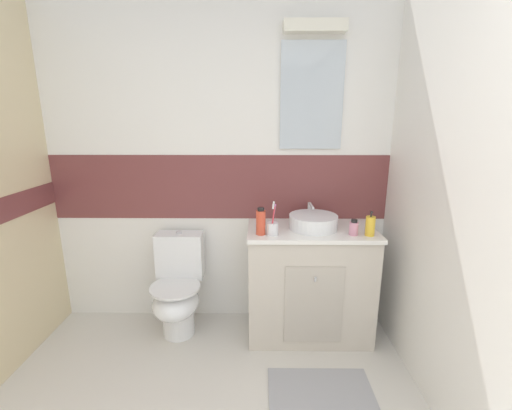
{
  "coord_description": "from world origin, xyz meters",
  "views": [
    {
      "loc": [
        0.31,
        -0.2,
        1.62
      ],
      "look_at": [
        0.29,
        1.89,
        1.09
      ],
      "focal_mm": 23.94,
      "sensor_mm": 36.0,
      "label": 1
    }
  ],
  "objects_px": {
    "sink_basin": "(313,221)",
    "lotion_bottle_short": "(354,228)",
    "toothbrush_cup": "(273,227)",
    "soap_dispenser": "(370,226)",
    "toilet": "(178,289)",
    "mouthwash_bottle": "(261,222)"
  },
  "relations": [
    {
      "from": "soap_dispenser",
      "to": "mouthwash_bottle",
      "type": "xyz_separation_m",
      "value": [
        -0.74,
        0.02,
        0.02
      ]
    },
    {
      "from": "sink_basin",
      "to": "soap_dispenser",
      "type": "relative_size",
      "value": 2.25
    },
    {
      "from": "mouthwash_bottle",
      "to": "lotion_bottle_short",
      "type": "relative_size",
      "value": 1.71
    },
    {
      "from": "sink_basin",
      "to": "toothbrush_cup",
      "type": "distance_m",
      "value": 0.33
    },
    {
      "from": "sink_basin",
      "to": "lotion_bottle_short",
      "type": "height_order",
      "value": "sink_basin"
    },
    {
      "from": "toothbrush_cup",
      "to": "soap_dispenser",
      "type": "xyz_separation_m",
      "value": [
        0.66,
        -0.01,
        0.02
      ]
    },
    {
      "from": "lotion_bottle_short",
      "to": "toilet",
      "type": "bearing_deg",
      "value": 173.4
    },
    {
      "from": "sink_basin",
      "to": "lotion_bottle_short",
      "type": "distance_m",
      "value": 0.29
    },
    {
      "from": "soap_dispenser",
      "to": "lotion_bottle_short",
      "type": "distance_m",
      "value": 0.11
    },
    {
      "from": "soap_dispenser",
      "to": "lotion_bottle_short",
      "type": "bearing_deg",
      "value": 174.63
    },
    {
      "from": "toothbrush_cup",
      "to": "soap_dispenser",
      "type": "distance_m",
      "value": 0.66
    },
    {
      "from": "toilet",
      "to": "toothbrush_cup",
      "type": "bearing_deg",
      "value": -11.77
    },
    {
      "from": "soap_dispenser",
      "to": "sink_basin",
      "type": "bearing_deg",
      "value": 157.4
    },
    {
      "from": "lotion_bottle_short",
      "to": "soap_dispenser",
      "type": "bearing_deg",
      "value": -5.37
    },
    {
      "from": "sink_basin",
      "to": "mouthwash_bottle",
      "type": "relative_size",
      "value": 2.09
    },
    {
      "from": "sink_basin",
      "to": "soap_dispenser",
      "type": "distance_m",
      "value": 0.39
    },
    {
      "from": "toothbrush_cup",
      "to": "mouthwash_bottle",
      "type": "bearing_deg",
      "value": 173.85
    },
    {
      "from": "sink_basin",
      "to": "lotion_bottle_short",
      "type": "relative_size",
      "value": 3.58
    },
    {
      "from": "sink_basin",
      "to": "toothbrush_cup",
      "type": "relative_size",
      "value": 1.7
    },
    {
      "from": "soap_dispenser",
      "to": "mouthwash_bottle",
      "type": "height_order",
      "value": "mouthwash_bottle"
    },
    {
      "from": "toilet",
      "to": "mouthwash_bottle",
      "type": "height_order",
      "value": "mouthwash_bottle"
    },
    {
      "from": "toothbrush_cup",
      "to": "lotion_bottle_short",
      "type": "bearing_deg",
      "value": 0.21
    }
  ]
}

